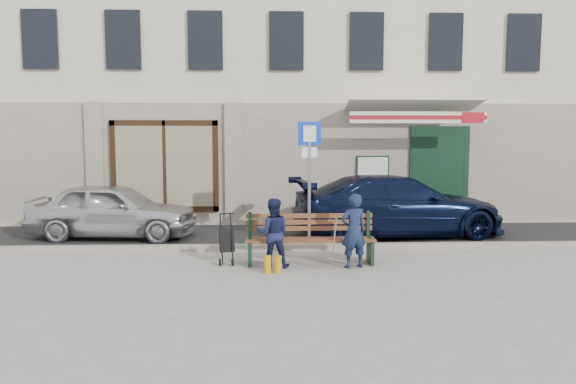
{
  "coord_description": "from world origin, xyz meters",
  "views": [
    {
      "loc": [
        -0.6,
        -9.96,
        2.42
      ],
      "look_at": [
        -0.1,
        1.6,
        1.2
      ],
      "focal_mm": 35.0,
      "sensor_mm": 36.0,
      "label": 1
    }
  ],
  "objects": [
    {
      "name": "woman",
      "position": [
        -0.45,
        0.01,
        0.63
      ],
      "size": [
        0.62,
        0.49,
        1.26
      ],
      "primitive_type": "imported",
      "rotation": [
        0.0,
        0.0,
        3.12
      ],
      "color": "#161B3C",
      "rests_on": "ground"
    },
    {
      "name": "bench",
      "position": [
        0.21,
        0.26,
        0.46
      ],
      "size": [
        2.4,
        1.17,
        0.98
      ],
      "color": "brown",
      "rests_on": "ground"
    },
    {
      "name": "man",
      "position": [
        1.0,
        -0.09,
        0.67
      ],
      "size": [
        0.56,
        0.45,
        1.34
      ],
      "primitive_type": "imported",
      "rotation": [
        0.0,
        0.0,
        3.44
      ],
      "color": "#16203D",
      "rests_on": "ground"
    },
    {
      "name": "building",
      "position": [
        0.01,
        8.45,
        4.97
      ],
      "size": [
        20.0,
        8.27,
        10.0
      ],
      "color": "beige",
      "rests_on": "ground"
    },
    {
      "name": "car_navy",
      "position": [
        2.54,
        2.96,
        0.72
      ],
      "size": [
        5.19,
        2.67,
        1.44
      ],
      "primitive_type": "imported",
      "rotation": [
        0.0,
        0.0,
        1.71
      ],
      "color": "black",
      "rests_on": "ground"
    },
    {
      "name": "car_silver",
      "position": [
        -4.08,
        3.01,
        0.65
      ],
      "size": [
        3.92,
        1.89,
        1.29
      ],
      "primitive_type": "imported",
      "rotation": [
        0.0,
        0.0,
        1.47
      ],
      "color": "silver",
      "rests_on": "ground"
    },
    {
      "name": "parking_sign",
      "position": [
        0.36,
        1.79,
        1.77
      ],
      "size": [
        0.49,
        0.12,
        2.65
      ],
      "rotation": [
        0.0,
        0.0,
        0.17
      ],
      "color": "gray",
      "rests_on": "ground"
    },
    {
      "name": "stroller",
      "position": [
        -1.3,
        0.33,
        0.41
      ],
      "size": [
        0.31,
        0.41,
        0.93
      ],
      "rotation": [
        0.0,
        0.0,
        0.21
      ],
      "color": "black",
      "rests_on": "ground"
    },
    {
      "name": "curb",
      "position": [
        0.0,
        1.5,
        0.06
      ],
      "size": [
        60.0,
        0.18,
        0.12
      ],
      "primitive_type": "cube",
      "color": "#9E9384",
      "rests_on": "ground"
    },
    {
      "name": "ground",
      "position": [
        0.0,
        0.0,
        0.0
      ],
      "size": [
        80.0,
        80.0,
        0.0
      ],
      "primitive_type": "plane",
      "color": "#9E9991",
      "rests_on": "ground"
    },
    {
      "name": "asphalt_lane",
      "position": [
        0.0,
        3.1,
        0.01
      ],
      "size": [
        60.0,
        3.2,
        0.01
      ],
      "primitive_type": "cube",
      "color": "#282828",
      "rests_on": "ground"
    }
  ]
}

